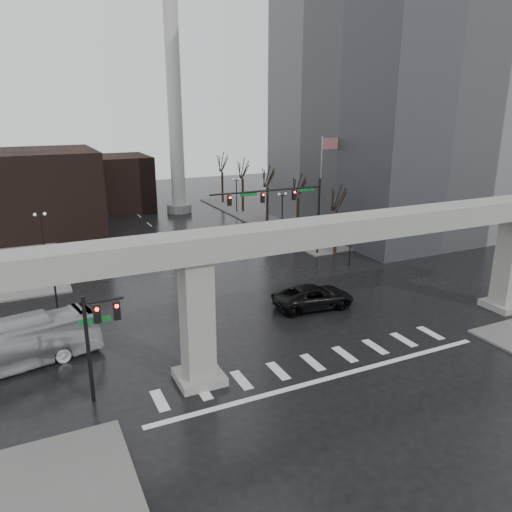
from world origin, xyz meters
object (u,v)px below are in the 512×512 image
object	(u,v)px
pickup_truck	(314,297)
city_bus	(8,347)
far_car	(186,255)
signal_mast_arm	(287,203)

from	to	relation	value
pickup_truck	city_bus	size ratio (longest dim) A/B	0.60
pickup_truck	far_car	distance (m)	16.55
far_car	signal_mast_arm	bearing A→B (deg)	-27.02
signal_mast_arm	city_bus	size ratio (longest dim) A/B	1.14
city_bus	far_car	xyz separation A→B (m)	(16.08, 15.96, -0.76)
pickup_truck	city_bus	bearing A→B (deg)	97.08
pickup_truck	city_bus	world-z (taller)	city_bus
city_bus	far_car	size ratio (longest dim) A/B	2.52
far_car	city_bus	bearing A→B (deg)	-143.37
signal_mast_arm	far_car	world-z (taller)	signal_mast_arm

